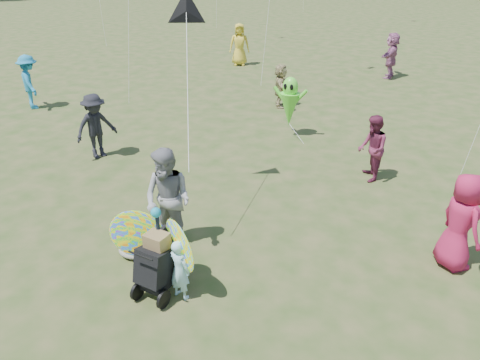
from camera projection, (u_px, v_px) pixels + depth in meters
name	position (u px, v px, depth m)	size (l,w,h in m)	color
ground	(214.00, 277.00, 7.86)	(160.00, 160.00, 0.00)	#51592B
child_girl	(179.00, 269.00, 7.20)	(0.38, 0.25, 1.05)	#A6DFEB
adult_man	(168.00, 200.00, 8.27)	(0.93, 0.73, 1.92)	gray
grey_bag	(135.00, 250.00, 8.39)	(0.60, 0.49, 0.19)	gray
crowd_a	(461.00, 222.00, 7.78)	(0.85, 0.55, 1.74)	#AB1B45
crowd_b	(96.00, 126.00, 11.96)	(1.09, 0.63, 1.69)	black
crowd_d	(280.00, 86.00, 15.85)	(1.36, 0.43, 1.46)	tan
crowd_e	(372.00, 149.00, 10.81)	(0.76, 0.59, 1.57)	maroon
crowd_g	(239.00, 45.00, 21.37)	(0.91, 0.59, 1.87)	gold
crowd_i	(30.00, 82.00, 15.64)	(1.16, 0.67, 1.79)	teal
crowd_j	(391.00, 55.00, 19.35)	(1.70, 0.54, 1.84)	#A45D88
jogging_stroller	(162.00, 257.00, 7.34)	(0.56, 1.08, 1.09)	black
butterfly_kite	(158.00, 251.00, 7.29)	(1.74, 0.75, 1.68)	red
delta_kite_rig	(186.00, 13.00, 8.92)	(1.53, 2.33, 2.73)	black
alien_kite	(290.00, 104.00, 13.26)	(1.12, 0.69, 1.74)	#5EE034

